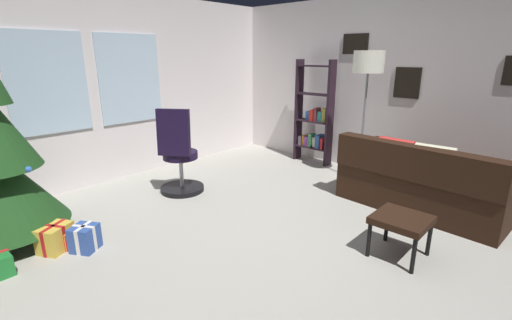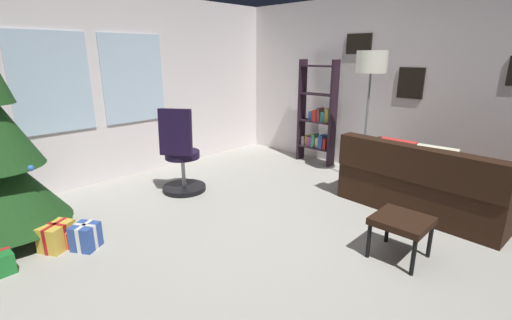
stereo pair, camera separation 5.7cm
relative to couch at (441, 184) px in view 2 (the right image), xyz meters
The scene contains 11 objects.
ground_plane 2.10m from the couch, 156.42° to the left, with size 5.25×5.66×0.10m, color #A3A096.
wall_back_with_windows 4.29m from the couch, 117.38° to the left, with size 5.25×0.12×2.53m.
wall_right_with_frames 1.50m from the couch, 46.87° to the left, with size 0.12×5.66×2.53m.
couch is the anchor object (origin of this frame).
footstool 1.39m from the couch, behind, with size 0.44×0.45×0.38m.
gift_box_red 3.94m from the couch, 146.58° to the left, with size 0.25×0.26×0.17m.
gift_box_gold 4.08m from the couch, 146.95° to the left, with size 0.34×0.32×0.25m.
gift_box_blue 3.82m from the couch, 147.90° to the left, with size 0.29×0.29×0.24m.
office_chair 3.13m from the couch, 125.15° to the left, with size 0.59×0.58×1.10m.
bookshelf 2.19m from the couch, 76.22° to the left, with size 0.18×0.64×1.65m.
floor_lamp 1.66m from the couch, 79.30° to the left, with size 0.40×0.40×1.77m.
Camera 2 is at (-2.36, -1.97, 1.73)m, focal length 25.00 mm.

